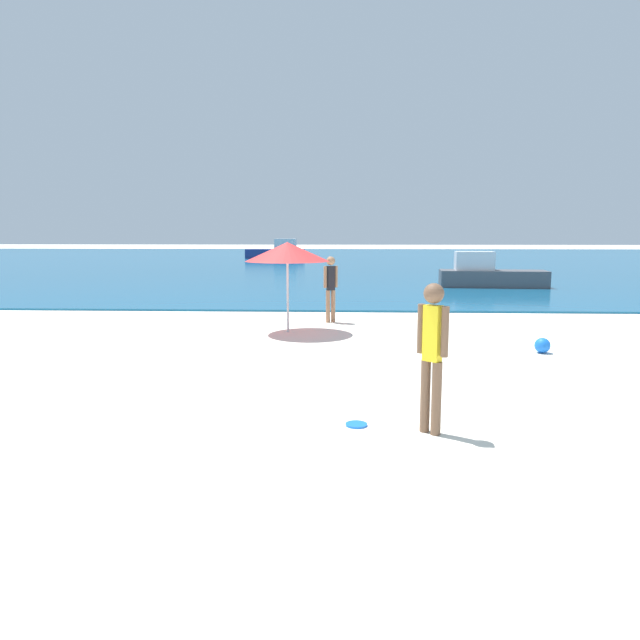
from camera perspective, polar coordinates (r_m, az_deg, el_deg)
name	(u,v)px	position (r m, az deg, el deg)	size (l,w,h in m)	color
ground	(176,621)	(3.87, -13.97, -26.78)	(200.00, 200.00, 0.00)	silver
water	(333,260)	(46.17, 1.30, 5.92)	(160.00, 60.00, 0.06)	#14567F
person_standing	(432,349)	(6.47, 10.98, -2.84)	(0.31, 0.28, 1.68)	brown
frisbee	(356,425)	(6.85, 3.60, -10.23)	(0.25, 0.25, 0.03)	blue
person_distant	(331,285)	(14.34, 1.06, 3.45)	(0.34, 0.22, 1.64)	#936B4C
boat_near	(489,275)	(24.11, 16.25, 4.30)	(4.23, 1.63, 1.41)	#4C4C51
boat_far	(277,252)	(48.42, -4.21, 6.72)	(4.84, 1.74, 1.63)	navy
beach_ball	(542,345)	(11.53, 21.03, -2.35)	(0.29, 0.29, 0.29)	blue
beach_umbrella	(287,252)	(12.85, -3.23, 6.71)	(1.86, 1.86, 2.01)	#B7B7BC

